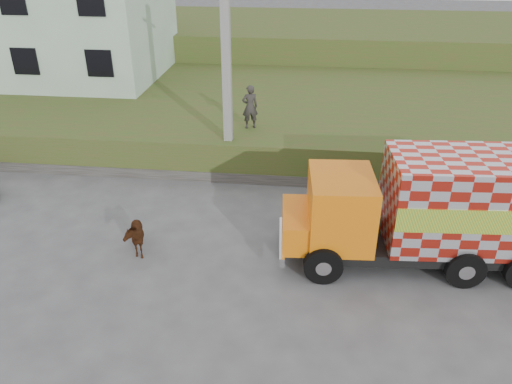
# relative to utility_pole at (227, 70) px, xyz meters

# --- Properties ---
(ground) EXTENTS (120.00, 120.00, 0.00)m
(ground) POSITION_rel_utility_pole_xyz_m (1.00, -4.60, -4.08)
(ground) COLOR #474749
(ground) RESTS_ON ground
(embankment) EXTENTS (40.00, 12.00, 1.50)m
(embankment) POSITION_rel_utility_pole_xyz_m (1.00, 5.40, -3.33)
(embankment) COLOR #32541C
(embankment) RESTS_ON ground
(embankment_far) EXTENTS (40.00, 12.00, 3.00)m
(embankment_far) POSITION_rel_utility_pole_xyz_m (1.00, 17.40, -2.58)
(embankment_far) COLOR #32541C
(embankment_far) RESTS_ON ground
(retaining_strip) EXTENTS (16.00, 0.50, 0.40)m
(retaining_strip) POSITION_rel_utility_pole_xyz_m (-1.00, -0.40, -3.88)
(retaining_strip) COLOR #595651
(retaining_strip) RESTS_ON ground
(building) EXTENTS (10.00, 8.00, 6.00)m
(building) POSITION_rel_utility_pole_xyz_m (-10.00, 8.40, 0.42)
(building) COLOR #AFCDB2
(building) RESTS_ON embankment
(utility_pole) EXTENTS (1.20, 0.30, 8.00)m
(utility_pole) POSITION_rel_utility_pole_xyz_m (0.00, 0.00, 0.00)
(utility_pole) COLOR gray
(utility_pole) RESTS_ON ground
(cargo_truck) EXTENTS (7.39, 2.93, 3.24)m
(cargo_truck) POSITION_rel_utility_pole_xyz_m (6.36, -4.82, -2.41)
(cargo_truck) COLOR black
(cargo_truck) RESTS_ON ground
(cow) EXTENTS (1.10, 1.47, 1.13)m
(cow) POSITION_rel_utility_pole_xyz_m (-1.97, -5.30, -3.51)
(cow) COLOR #35120D
(cow) RESTS_ON ground
(pedestrian) EXTENTS (0.72, 0.59, 1.70)m
(pedestrian) POSITION_rel_utility_pole_xyz_m (0.64, 1.32, -1.72)
(pedestrian) COLOR #32302D
(pedestrian) RESTS_ON embankment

